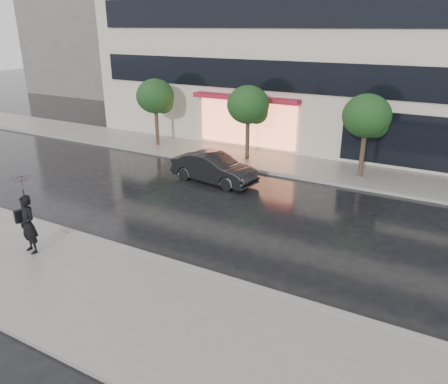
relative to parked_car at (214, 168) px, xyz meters
The scene contains 11 objects.
ground 6.79m from the parked_car, 65.46° to the right, with size 120.00×120.00×0.00m, color black.
sidewalk_near 9.82m from the parked_car, 73.37° to the right, with size 60.00×4.50×0.12m, color slate.
sidewalk_far 5.01m from the parked_car, 55.66° to the left, with size 60.00×3.50×0.12m, color slate.
curb_near 7.70m from the parked_car, 68.56° to the right, with size 60.00×0.25×0.14m, color gray.
curb_far 3.71m from the parked_car, 40.03° to the left, with size 60.00×0.25×0.14m, color gray.
bg_building_left 32.52m from the parked_car, 141.76° to the left, with size 14.00×10.00×12.00m, color #59544F.
tree_far_west 7.60m from the parked_car, 147.64° to the left, with size 2.20×2.20×3.99m.
tree_mid_west 4.49m from the parked_car, 91.98° to the left, with size 2.20×2.20×3.99m.
tree_mid_east 7.39m from the parked_car, 33.53° to the left, with size 2.20×2.20×3.99m.
parked_car is the anchor object (origin of this frame).
pedestrian_with_umbrella 8.96m from the parked_car, 99.57° to the right, with size 1.12×1.13×2.58m.
Camera 1 is at (6.99, -10.34, 6.84)m, focal length 35.00 mm.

